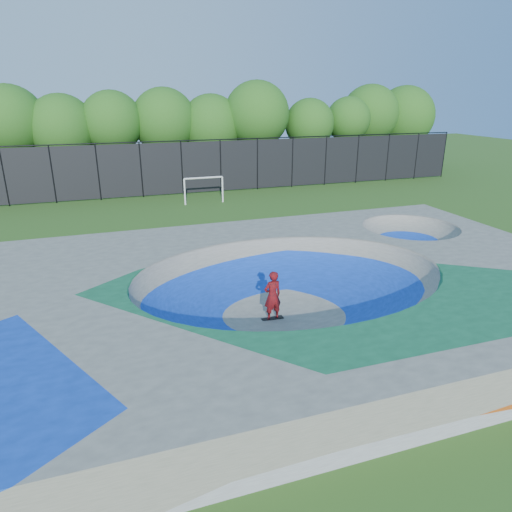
% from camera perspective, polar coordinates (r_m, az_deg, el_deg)
% --- Properties ---
extents(ground, '(120.00, 120.00, 0.00)m').
position_cam_1_polar(ground, '(16.37, 4.22, -6.90)').
color(ground, '#2A5116').
rests_on(ground, ground).
extents(skate_deck, '(22.00, 14.00, 1.50)m').
position_cam_1_polar(skate_deck, '(16.05, 4.28, -4.50)').
color(skate_deck, gray).
rests_on(skate_deck, ground).
extents(skater, '(0.70, 0.52, 1.77)m').
position_cam_1_polar(skater, '(15.40, 2.08, -5.01)').
color(skater, '#AC0D10').
rests_on(skater, ground).
extents(skateboard, '(0.79, 0.24, 0.05)m').
position_cam_1_polar(skateboard, '(15.78, 2.04, -7.84)').
color(skateboard, black).
rests_on(skateboard, ground).
extents(soccer_goal, '(2.81, 0.12, 1.85)m').
position_cam_1_polar(soccer_goal, '(32.25, -6.56, 8.79)').
color(soccer_goal, silver).
rests_on(soccer_goal, ground).
extents(fence, '(48.09, 0.09, 4.04)m').
position_cam_1_polar(fence, '(35.32, -9.25, 10.95)').
color(fence, black).
rests_on(fence, ground).
extents(treeline, '(53.09, 7.89, 8.41)m').
position_cam_1_polar(treeline, '(40.36, -8.99, 16.40)').
color(treeline, '#453322').
rests_on(treeline, ground).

